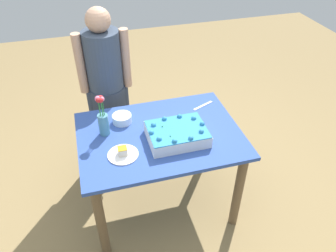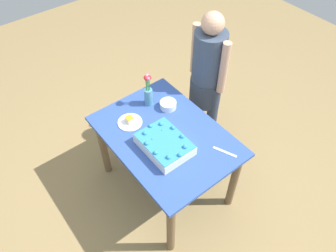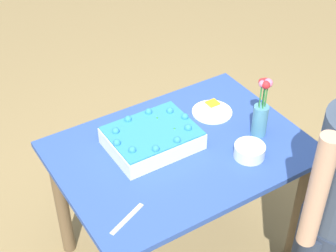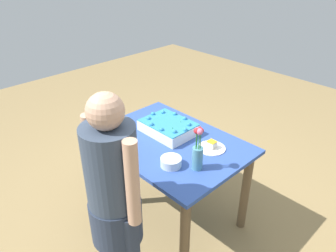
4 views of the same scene
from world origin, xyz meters
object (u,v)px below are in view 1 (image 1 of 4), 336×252
Objects in this scene: serving_plate_with_slice at (123,153)px; cake_knife at (203,106)px; flower_vase at (103,119)px; person_standing at (106,81)px; fruit_bowl at (122,119)px; sheet_cake at (177,134)px.

serving_plate_with_slice reaches higher than cake_knife.
flower_vase is 0.63m from person_standing.
fruit_bowl is at bearing 160.52° from cake_knife.
person_standing is at bearing 123.97° from cake_knife.
fruit_bowl reaches higher than cake_knife.
fruit_bowl is (0.06, 0.37, 0.02)m from serving_plate_with_slice.
serving_plate_with_slice is 1.06× the size of cake_knife.
flower_vase is at bearing 157.64° from sheet_cake.
sheet_cake is 2.09× the size of cake_knife.
fruit_bowl is at bearing 5.88° from person_standing.
serving_plate_with_slice is 0.89m from person_standing.
cake_knife is 1.36× the size of fruit_bowl.
serving_plate_with_slice is (-0.40, -0.06, -0.03)m from sheet_cake.
sheet_cake is at bearing -156.18° from cake_knife.
person_standing reaches higher than fruit_bowl.
person_standing is (-0.73, 0.47, 0.08)m from cake_knife.
person_standing is (0.00, 0.88, 0.07)m from serving_plate_with_slice.
flower_vase is at bearing 108.66° from serving_plate_with_slice.
fruit_bowl is (0.15, 0.11, -0.10)m from flower_vase.
sheet_cake is at bearing 25.81° from person_standing.
serving_plate_with_slice is at bearing -173.44° from cake_knife.
fruit_bowl is (-0.34, 0.31, -0.02)m from sheet_cake.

